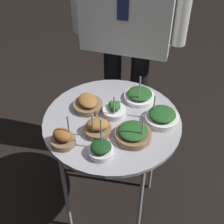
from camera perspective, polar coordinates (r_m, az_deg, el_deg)
name	(u,v)px	position (r m, az deg, el deg)	size (l,w,h in m)	color
ground_plane	(112,205)	(2.05, 0.00, -16.65)	(8.00, 8.00, 0.00)	black
serving_cart	(112,128)	(1.52, 0.00, -2.99)	(0.66, 0.66, 0.73)	#939399
bowl_spinach_front_right	(140,95)	(1.60, 5.06, 3.03)	(0.16, 0.16, 0.17)	white
bowl_spinach_back_left	(133,134)	(1.38, 3.91, -3.95)	(0.16, 0.16, 0.16)	brown
bowl_broccoli_front_center	(115,110)	(1.50, 0.52, 0.36)	(0.11, 0.11, 0.14)	silver
bowl_roast_mid_right	(63,138)	(1.37, -8.96, -4.76)	(0.11, 0.11, 0.16)	brown
bowl_roast_front_left	(88,104)	(1.54, -4.42, 1.53)	(0.14, 0.15, 0.07)	brown
bowl_spinach_mid_left	(162,117)	(1.48, 9.11, -0.84)	(0.16, 0.16, 0.14)	silver
bowl_spinach_far_rim	(101,149)	(1.32, -2.02, -6.83)	(0.11, 0.11, 0.17)	silver
bowl_roast_back_right	(98,128)	(1.40, -2.62, -2.85)	(0.12, 0.12, 0.13)	brown
waiter_figure	(128,4)	(1.71, 3.01, 19.12)	(0.64, 0.24, 1.73)	black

